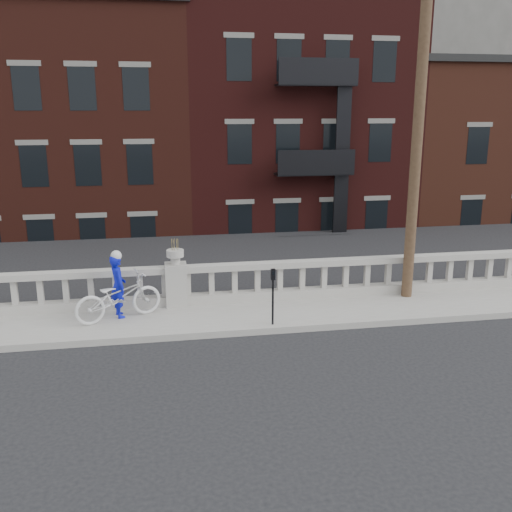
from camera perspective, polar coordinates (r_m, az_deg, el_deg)
The scene contains 9 objects.
ground at distance 11.45m, azimuth -7.07°, elevation -12.04°, with size 120.00×120.00×0.00m, color black.
sidewalk at distance 14.17m, azimuth -7.74°, elevation -6.38°, with size 32.00×2.20×0.15m, color gray.
balustrade at distance 14.88m, azimuth -7.97°, elevation -3.05°, with size 28.00×0.34×1.03m.
planter_pedestal at distance 14.83m, azimuth -8.00°, elevation -2.35°, with size 0.55×0.55×1.76m.
lower_level at distance 33.39m, azimuth -8.41°, elevation 10.14°, with size 80.00×44.00×20.80m.
utility_pole at distance 15.34m, azimuth 16.05°, elevation 14.50°, with size 1.60×0.28×10.00m.
parking_meter_d at distance 13.31m, azimuth 1.70°, elevation -3.44°, with size 0.10×0.09×1.36m.
bicycle at distance 14.12m, azimuth -13.61°, elevation -4.01°, with size 0.74×2.13×1.12m, color silver.
cyclist at distance 14.24m, azimuth -13.63°, elevation -2.93°, with size 0.57×0.37×1.56m, color #0C13B5.
Camera 1 is at (-0.40, -10.24, 5.10)m, focal length 40.00 mm.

